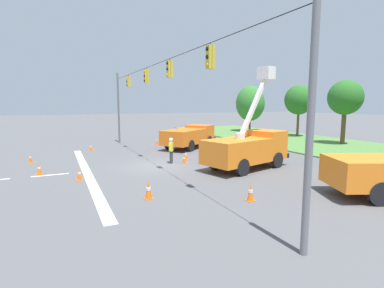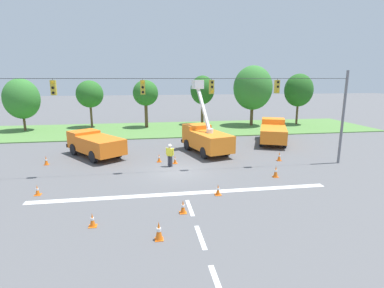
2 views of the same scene
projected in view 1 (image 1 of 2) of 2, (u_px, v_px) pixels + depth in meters
The scene contains 19 objects.
ground_plane at pixel (157, 166), 19.95m from camera, with size 200.00×200.00×0.00m, color #565659.
grass_verge at pixel (346, 148), 27.31m from camera, with size 56.00×12.00×0.10m, color #517F3D.
lane_markings at pixel (60, 174), 17.51m from camera, with size 17.60×15.25×0.01m.
signal_gantry at pixel (156, 96), 19.34m from camera, with size 26.20×0.33×7.20m.
tree_far_west at pixel (250, 103), 42.88m from camera, with size 4.32×3.96×6.60m.
tree_west at pixel (299, 100), 36.26m from camera, with size 3.53×3.35×6.33m.
tree_centre at pixel (345, 98), 29.16m from camera, with size 3.33×3.21×6.37m.
utility_truck_bucket_lift at pixel (248, 147), 18.90m from camera, with size 3.93×6.42×6.45m.
utility_truck_support_near at pixel (189, 136), 27.75m from camera, with size 5.64×6.46×2.00m.
road_worker at pixel (171, 149), 20.60m from camera, with size 0.57×0.42×1.77m.
traffic_cone_foreground_left at pixel (79, 174), 16.16m from camera, with size 0.36×0.36×0.66m.
traffic_cone_foreground_right at pixel (148, 190), 12.95m from camera, with size 0.36×0.36×0.78m.
traffic_cone_mid_right at pixel (39, 169), 17.41m from camera, with size 0.36×0.36×0.68m.
traffic_cone_near_bucket at pixel (91, 147), 26.15m from camera, with size 0.36×0.36×0.61m.
traffic_cone_lane_edge_a at pixel (251, 193), 12.68m from camera, with size 0.36×0.36×0.74m.
traffic_cone_lane_edge_b at pixel (184, 159), 20.59m from camera, with size 0.36×0.36×0.64m.
traffic_cone_far_left at pixel (186, 155), 21.96m from camera, with size 0.36×0.36×0.67m.
traffic_cone_far_right at pixel (157, 141), 30.09m from camera, with size 0.36×0.36×0.71m.
traffic_cone_centre_line at pixel (31, 158), 20.95m from camera, with size 0.36×0.36×0.66m.
Camera 1 is at (18.77, -5.99, 4.12)m, focal length 28.00 mm.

